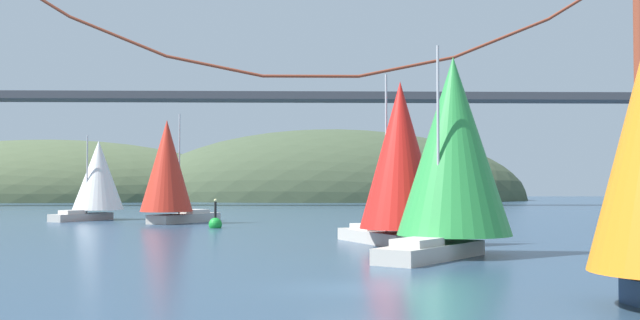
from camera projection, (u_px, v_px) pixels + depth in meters
The scene contains 9 objects.
ground_plane at pixel (345, 289), 26.46m from camera, with size 360.00×360.00×0.00m, color #2D4760.
headland_left at pixel (48, 200), 159.98m from camera, with size 87.75×44.00×25.69m, color #4C5B3D.
headland_center at pixel (332, 200), 161.48m from camera, with size 83.38×44.00×30.24m, color #425138.
suspension_bridge at pixel (311, 91), 121.95m from camera, with size 144.37×6.00×40.05m.
sailboat_white_mainsail at pixel (97, 177), 75.93m from camera, with size 7.13×8.64×8.42m.
sailboat_scarlet_sail at pixel (168, 170), 68.86m from camera, with size 7.60×9.51×10.14m.
sailboat_red_spinnaker at pixel (399, 160), 44.41m from camera, with size 6.53×9.59×10.31m.
sailboat_green_sail at pixel (453, 150), 38.58m from camera, with size 8.81×9.85×10.50m.
channel_buoy at pixel (215, 224), 62.08m from camera, with size 1.10×1.10×2.64m.
Camera 1 is at (-1.54, -26.55, 3.70)m, focal length 42.55 mm.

